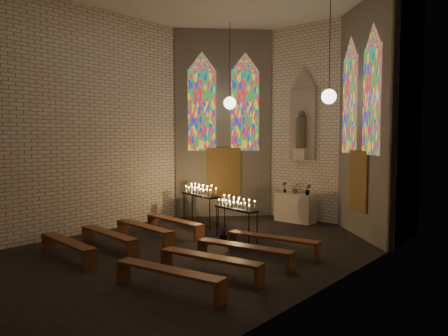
{
  "coord_description": "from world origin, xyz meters",
  "views": [
    {
      "loc": [
        7.9,
        -7.91,
        2.98
      ],
      "look_at": [
        0.1,
        1.4,
        2.14
      ],
      "focal_mm": 35.0,
      "sensor_mm": 36.0,
      "label": 1
    }
  ],
  "objects_px": {
    "votive_stand_right": "(236,206)",
    "aisle_flower_pot": "(223,234)",
    "altar": "(295,208)",
    "votive_stand_left": "(200,192)"
  },
  "relations": [
    {
      "from": "votive_stand_left",
      "to": "aisle_flower_pot",
      "type": "bearing_deg",
      "value": -16.56
    },
    {
      "from": "altar",
      "to": "votive_stand_left",
      "type": "xyz_separation_m",
      "value": [
        -2.18,
        -2.58,
        0.63
      ]
    },
    {
      "from": "altar",
      "to": "aisle_flower_pot",
      "type": "bearing_deg",
      "value": -90.76
    },
    {
      "from": "altar",
      "to": "aisle_flower_pot",
      "type": "distance_m",
      "value": 3.91
    },
    {
      "from": "aisle_flower_pot",
      "to": "votive_stand_right",
      "type": "distance_m",
      "value": 0.9
    },
    {
      "from": "aisle_flower_pot",
      "to": "votive_stand_left",
      "type": "xyz_separation_m",
      "value": [
        -2.13,
        1.32,
        0.92
      ]
    },
    {
      "from": "aisle_flower_pot",
      "to": "votive_stand_left",
      "type": "relative_size",
      "value": 0.23
    },
    {
      "from": "votive_stand_right",
      "to": "aisle_flower_pot",
      "type": "bearing_deg",
      "value": -99.36
    },
    {
      "from": "votive_stand_left",
      "to": "votive_stand_right",
      "type": "bearing_deg",
      "value": -6.91
    },
    {
      "from": "altar",
      "to": "aisle_flower_pot",
      "type": "xyz_separation_m",
      "value": [
        -0.05,
        -3.9,
        -0.29
      ]
    }
  ]
}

